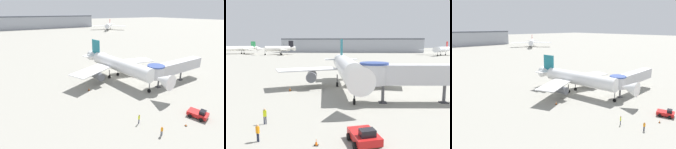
% 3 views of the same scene
% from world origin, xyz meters
% --- Properties ---
extents(ground_plane, '(800.00, 800.00, 0.00)m').
position_xyz_m(ground_plane, '(0.00, 0.00, 0.00)').
color(ground_plane, gray).
extents(main_airplane, '(27.04, 30.60, 9.57)m').
position_xyz_m(main_airplane, '(-0.20, -0.51, 4.06)').
color(main_airplane, white).
rests_on(main_airplane, ground_plane).
extents(jet_bridge, '(19.13, 4.28, 5.88)m').
position_xyz_m(jet_bridge, '(10.14, -10.04, 4.20)').
color(jet_bridge, '#B7B7BC').
rests_on(jet_bridge, ground_plane).
extents(pushback_tug_red, '(3.10, 3.77, 1.54)m').
position_xyz_m(pushback_tug_red, '(1.92, -23.60, 0.68)').
color(pushback_tug_red, red).
rests_on(pushback_tug_red, ground_plane).
extents(traffic_cone_port_wing, '(0.49, 0.49, 0.80)m').
position_xyz_m(traffic_cone_port_wing, '(-10.30, -3.28, 0.38)').
color(traffic_cone_port_wing, black).
rests_on(traffic_cone_port_wing, ground_plane).
extents(traffic_cone_apron_front, '(0.36, 0.36, 0.60)m').
position_xyz_m(traffic_cone_apron_front, '(-2.16, -24.21, 0.28)').
color(traffic_cone_apron_front, black).
rests_on(traffic_cone_apron_front, ground_plane).
extents(ground_crew_marshaller, '(0.36, 0.30, 1.61)m').
position_xyz_m(ground_crew_marshaller, '(-7.37, -23.79, 0.93)').
color(ground_crew_marshaller, '#1E2338').
rests_on(ground_crew_marshaller, ground_plane).
extents(ground_crew_wing_walker, '(0.39, 0.34, 1.75)m').
position_xyz_m(ground_crew_wing_walker, '(-8.40, -19.63, 1.01)').
color(ground_crew_wing_walker, '#1E2338').
rests_on(ground_crew_wing_walker, ground_plane).
extents(background_jet_red_tail, '(30.25, 29.67, 10.19)m').
position_xyz_m(background_jet_red_tail, '(66.38, 120.25, 4.48)').
color(background_jet_red_tail, silver).
rests_on(background_jet_red_tail, ground_plane).
extents(terminal_building, '(132.78, 23.16, 13.38)m').
position_xyz_m(terminal_building, '(0.98, 175.00, 6.70)').
color(terminal_building, '#999EA8').
rests_on(terminal_building, ground_plane).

